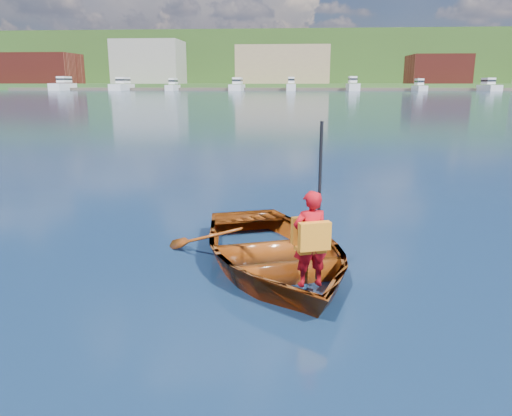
% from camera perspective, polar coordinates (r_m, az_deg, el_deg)
% --- Properties ---
extents(ground, '(600.00, 600.00, 0.00)m').
position_cam_1_polar(ground, '(6.77, 6.78, -5.50)').
color(ground, '#111D40').
rests_on(ground, ground).
extents(rowboat, '(3.48, 4.09, 0.72)m').
position_cam_1_polar(rowboat, '(6.29, 1.95, -4.92)').
color(rowboat, brown).
rests_on(rowboat, ground).
extents(child_paddler, '(0.45, 0.43, 1.77)m').
position_cam_1_polar(child_paddler, '(5.39, 6.25, -3.41)').
color(child_paddler, '#AF0A14').
rests_on(child_paddler, ground).
extents(shoreline, '(400.00, 140.00, 22.00)m').
position_cam_1_polar(shoreline, '(243.12, 4.79, 15.97)').
color(shoreline, '#305F23').
rests_on(shoreline, ground).
extents(dock, '(160.04, 9.76, 0.80)m').
position_cam_1_polar(dock, '(154.58, 1.69, 13.42)').
color(dock, '#51473C').
rests_on(dock, ground).
extents(waterfront_buildings, '(202.00, 16.00, 14.00)m').
position_cam_1_polar(waterfront_buildings, '(171.62, 2.13, 15.94)').
color(waterfront_buildings, brown).
rests_on(waterfront_buildings, ground).
extents(marina_yachts, '(145.11, 13.16, 4.36)m').
position_cam_1_polar(marina_yachts, '(149.72, 3.18, 13.77)').
color(marina_yachts, silver).
rests_on(marina_yachts, ground).
extents(hillside_trees, '(310.71, 81.09, 25.97)m').
position_cam_1_polar(hillside_trees, '(250.08, 4.42, 17.95)').
color(hillside_trees, '#382314').
rests_on(hillside_trees, ground).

